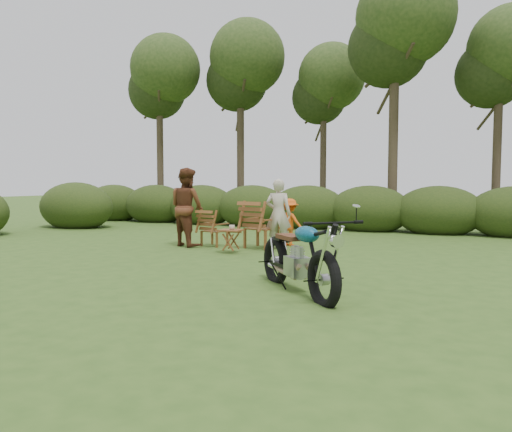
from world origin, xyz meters
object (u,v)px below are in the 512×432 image
at_px(cup, 232,227).
at_px(adult_a, 278,249).
at_px(motorcycle, 297,291).
at_px(lawn_chair_right, 261,248).
at_px(lawn_chair_left, 215,246).
at_px(adult_b, 187,246).
at_px(side_table, 231,241).
at_px(child, 290,246).

distance_m(cup, adult_a, 1.29).
bearing_deg(motorcycle, adult_a, 160.44).
bearing_deg(cup, lawn_chair_right, 76.05).
xyz_separation_m(lawn_chair_right, lawn_chair_left, (-1.14, -0.16, 0.00)).
bearing_deg(adult_b, lawn_chair_left, -135.95).
relative_size(lawn_chair_left, side_table, 1.70).
bearing_deg(child, side_table, 80.48).
bearing_deg(adult_b, child, -133.33).
relative_size(side_table, adult_b, 0.27).
distance_m(lawn_chair_left, side_table, 1.25).
xyz_separation_m(side_table, child, (0.69, 1.65, -0.25)).
bearing_deg(motorcycle, child, 156.89).
bearing_deg(side_table, child, 67.39).
height_order(cup, child, cup).
distance_m(lawn_chair_left, adult_a, 1.57).
distance_m(motorcycle, lawn_chair_left, 5.06).
distance_m(cup, child, 1.84).
bearing_deg(adult_b, lawn_chair_right, -146.04).
distance_m(lawn_chair_right, adult_a, 0.42).
distance_m(lawn_chair_right, side_table, 1.06).
bearing_deg(lawn_chair_left, child, -143.22).
height_order(side_table, adult_a, adult_a).
bearing_deg(adult_b, cup, 179.79).
bearing_deg(cup, child, 67.35).
bearing_deg(child, motorcycle, 125.48).
height_order(motorcycle, adult_b, adult_b).
bearing_deg(adult_a, side_table, 45.18).
bearing_deg(lawn_chair_right, adult_b, 25.36).
relative_size(motorcycle, child, 1.94).
bearing_deg(adult_b, adult_a, -149.10).
height_order(side_table, child, child).
bearing_deg(adult_a, motorcycle, 105.60).
bearing_deg(cup, adult_a, 55.14).
height_order(lawn_chair_right, child, child).
bearing_deg(adult_b, motorcycle, 159.86).
height_order(lawn_chair_right, side_table, lawn_chair_right).
distance_m(lawn_chair_right, child, 0.78).
distance_m(motorcycle, side_table, 3.84).
bearing_deg(lawn_chair_left, cup, 147.27).
bearing_deg(side_table, lawn_chair_left, 136.22).
relative_size(motorcycle, cup, 17.86).
xyz_separation_m(lawn_chair_right, child, (0.43, 0.65, 0.00)).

